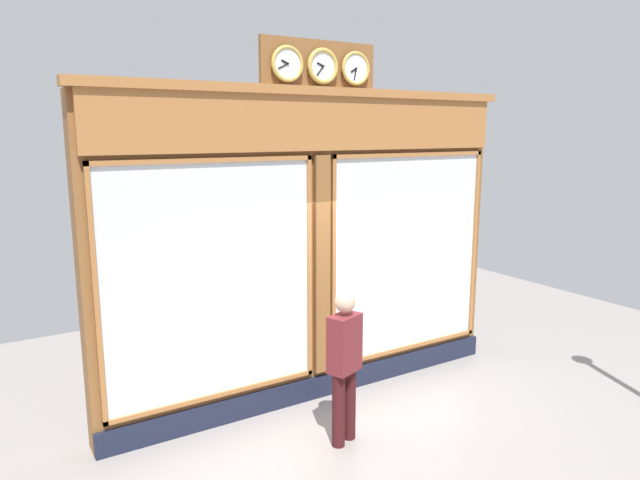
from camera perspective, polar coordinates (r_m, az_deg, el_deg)
shop_facade at (r=7.09m, az=-0.54°, el=-0.53°), size 5.59×0.42×4.35m
pedestrian at (r=6.22m, az=2.44°, el=-11.92°), size 0.41×0.33×1.69m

